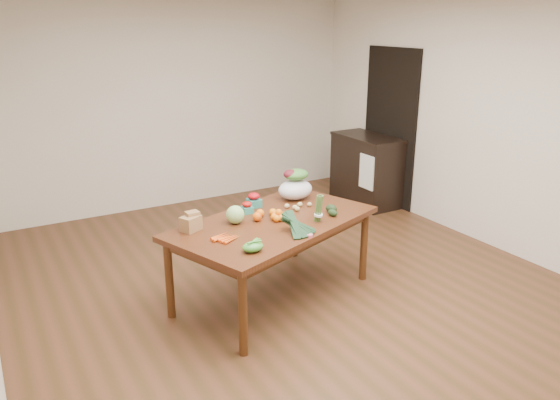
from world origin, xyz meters
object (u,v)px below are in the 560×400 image
mandarin_cluster (279,214)px  cabinet (366,170)px  paper_bag (191,222)px  asparagus_bundle (319,208)px  salad_bag (295,186)px  dining_table (273,259)px  cabbage (235,215)px  kale_bunch (300,225)px

mandarin_cluster → cabinet: bearing=36.3°
cabinet → mandarin_cluster: size_ratio=5.67×
paper_bag → asparagus_bundle: asparagus_bundle is taller
cabinet → mandarin_cluster: cabinet is taller
asparagus_bundle → salad_bag: salad_bag is taller
dining_table → asparagus_bundle: bearing=-54.4°
paper_bag → salad_bag: size_ratio=0.61×
dining_table → paper_bag: paper_bag is taller
cabbage → kale_bunch: 0.61m
cabbage → asparagus_bundle: size_ratio=0.64×
dining_table → paper_bag: bearing=149.7°
paper_bag → asparagus_bundle: bearing=-19.2°
asparagus_bundle → dining_table: bearing=125.6°
paper_bag → mandarin_cluster: size_ratio=1.21×
cabinet → kale_bunch: cabinet is taller
paper_bag → salad_bag: bearing=13.3°
mandarin_cluster → asparagus_bundle: asparagus_bundle is taller
cabinet → mandarin_cluster: 2.99m
kale_bunch → asparagus_bundle: size_ratio=1.60×
cabinet → paper_bag: size_ratio=4.68×
dining_table → cabinet: cabinet is taller
cabbage → paper_bag: bearing=175.3°
salad_bag → cabbage: bearing=-158.6°
asparagus_bundle → cabinet: bearing=23.4°
dining_table → cabinet: 3.01m
mandarin_cluster → dining_table: bearing=177.8°
dining_table → mandarin_cluster: bearing=-21.9°
kale_bunch → asparagus_bundle: 0.33m
mandarin_cluster → salad_bag: salad_bag is taller
kale_bunch → salad_bag: size_ratio=1.13×
paper_bag → kale_bunch: kale_bunch is taller
cabbage → asparagus_bundle: bearing=-27.1°
mandarin_cluster → salad_bag: (0.43, 0.42, 0.09)m
dining_table → kale_bunch: kale_bunch is taller
asparagus_bundle → salad_bag: (0.16, 0.65, 0.01)m
paper_bag → cabbage: cabbage is taller
cabinet → cabbage: cabinet is taller
cabinet → salad_bag: 2.41m
kale_bunch → asparagus_bundle: bearing=9.2°
cabbage → kale_bunch: size_ratio=0.40×
dining_table → salad_bag: 0.82m
cabbage → kale_bunch: (0.36, -0.49, -0.00)m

